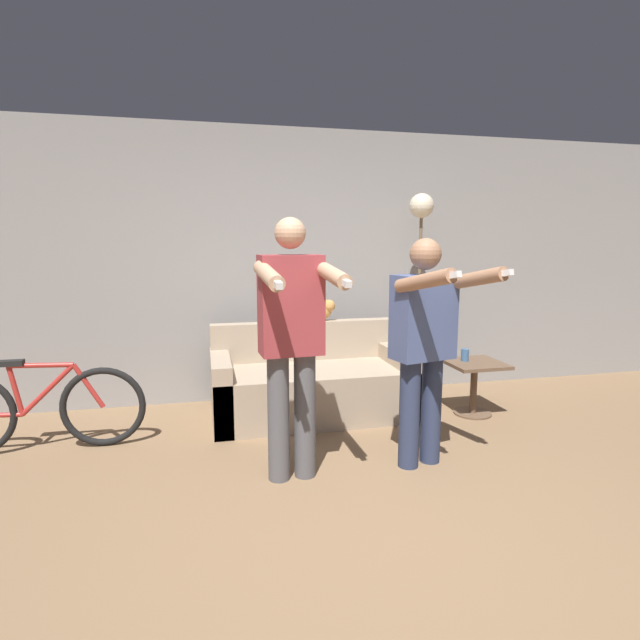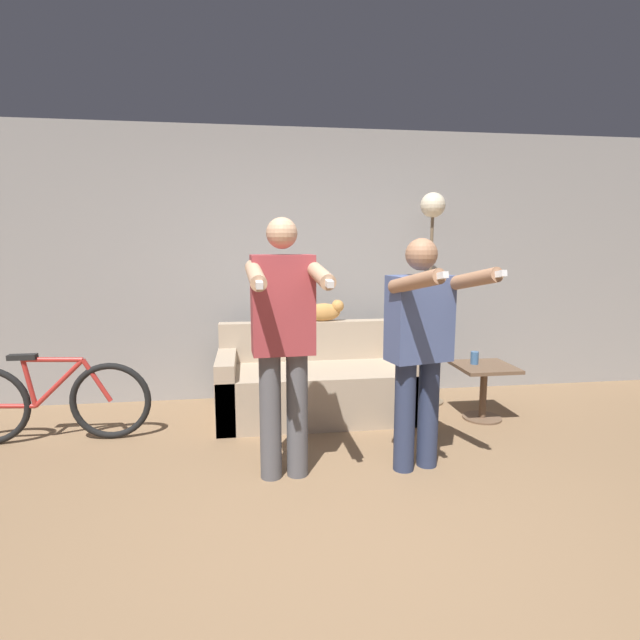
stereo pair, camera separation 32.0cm
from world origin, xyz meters
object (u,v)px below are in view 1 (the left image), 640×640
person_right (425,338)px  side_table (474,376)px  bicycle (38,409)px  cup (465,355)px  floor_lamp (420,244)px  couch (311,385)px  person_left (292,335)px  cat (317,311)px

person_right → side_table: (0.89, 0.86, -0.55)m
person_right → bicycle: person_right is taller
person_right → cup: 1.28m
side_table → floor_lamp: bearing=122.5°
bicycle → couch: bearing=8.5°
person_left → couch: bearing=68.9°
person_left → cup: bearing=24.5°
person_left → person_right: size_ratio=1.08×
floor_lamp → side_table: bearing=-57.5°
cup → bicycle: (-3.46, -0.06, -0.21)m
floor_lamp → bicycle: (-3.21, -0.51, -1.19)m
cup → person_left: bearing=-152.2°
floor_lamp → bicycle: bearing=-170.9°
side_table → bicycle: bicycle is taller
person_right → cat: person_right is taller
floor_lamp → bicycle: 3.46m
person_left → cat: size_ratio=3.75×
couch → floor_lamp: (1.09, 0.20, 1.24)m
person_right → cup: (0.82, 0.91, -0.36)m
couch → person_left: 1.40m
person_right → bicycle: (-2.64, 0.85, -0.58)m
person_left → person_right: person_left is taller
side_table → cup: bearing=143.8°
cat → side_table: cat is taller
person_left → side_table: person_left is taller
person_right → cat: 1.53m
person_right → cup: bearing=35.0°
floor_lamp → person_left: bearing=-137.1°
couch → person_right: person_right is taller
side_table → bicycle: bearing=-179.9°
couch → cat: (0.12, 0.31, 0.62)m
cat → cup: cat is taller
person_right → cat: bearing=92.4°
floor_lamp → bicycle: floor_lamp is taller
person_left → cup: (1.72, 0.91, -0.42)m
side_table → cup: 0.21m
person_left → bicycle: bearing=150.7°
cat → bicycle: size_ratio=0.30×
floor_lamp → side_table: 1.31m
cat → cup: 1.39m
cat → bicycle: 2.39m
cat → side_table: size_ratio=0.93×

